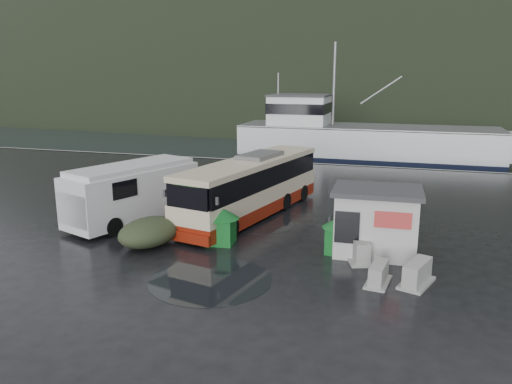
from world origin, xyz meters
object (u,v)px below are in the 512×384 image
(waste_bin_right, at_px, (340,253))
(white_van, at_px, (135,221))
(dome_tent, at_px, (150,245))
(jersey_barrier_a, at_px, (378,283))
(fishing_trawler, at_px, (366,148))
(jersey_barrier_c, at_px, (416,284))
(waste_bin_left, at_px, (221,243))
(coach_bus, at_px, (251,215))
(ticket_kiosk, at_px, (374,253))
(jersey_barrier_b, at_px, (358,260))

(waste_bin_right, bearing_deg, white_van, 171.50)
(dome_tent, height_order, jersey_barrier_a, dome_tent)
(white_van, distance_m, jersey_barrier_a, 12.34)
(white_van, relative_size, jersey_barrier_a, 4.72)
(white_van, distance_m, fishing_trawler, 28.98)
(dome_tent, relative_size, jersey_barrier_c, 1.78)
(waste_bin_left, bearing_deg, coach_bus, 90.32)
(ticket_kiosk, relative_size, jersey_barrier_b, 1.95)
(fishing_trawler, bearing_deg, white_van, -107.22)
(waste_bin_left, distance_m, jersey_barrier_b, 5.70)
(waste_bin_left, bearing_deg, jersey_barrier_c, -14.69)
(white_van, relative_size, jersey_barrier_c, 4.11)
(ticket_kiosk, height_order, jersey_barrier_c, ticket_kiosk)
(waste_bin_right, height_order, jersey_barrier_a, waste_bin_right)
(white_van, distance_m, waste_bin_right, 10.15)
(fishing_trawler, bearing_deg, waste_bin_right, -87.12)
(waste_bin_right, xyz_separation_m, jersey_barrier_c, (2.84, -2.32, 0.00))
(jersey_barrier_b, xyz_separation_m, jersey_barrier_c, (2.10, -1.78, 0.00))
(coach_bus, xyz_separation_m, jersey_barrier_c, (7.82, -6.46, 0.00))
(dome_tent, distance_m, ticket_kiosk, 9.13)
(waste_bin_right, relative_size, jersey_barrier_c, 0.93)
(waste_bin_right, height_order, dome_tent, waste_bin_right)
(white_van, bearing_deg, coach_bus, 47.72)
(waste_bin_left, relative_size, ticket_kiosk, 0.47)
(dome_tent, distance_m, jersey_barrier_c, 10.57)
(coach_bus, bearing_deg, jersey_barrier_c, -26.99)
(jersey_barrier_a, bearing_deg, ticket_kiosk, 96.01)
(jersey_barrier_a, height_order, fishing_trawler, fishing_trawler)
(dome_tent, bearing_deg, jersey_barrier_a, -7.76)
(ticket_kiosk, relative_size, jersey_barrier_a, 2.37)
(coach_bus, distance_m, waste_bin_left, 4.42)
(coach_bus, height_order, ticket_kiosk, coach_bus)
(jersey_barrier_a, xyz_separation_m, jersey_barrier_c, (1.25, 0.28, 0.00))
(dome_tent, xyz_separation_m, ticket_kiosk, (8.97, 1.71, 0.00))
(jersey_barrier_c, bearing_deg, jersey_barrier_b, 139.82)
(ticket_kiosk, relative_size, jersey_barrier_c, 2.06)
(coach_bus, relative_size, waste_bin_right, 7.08)
(waste_bin_left, relative_size, jersey_barrier_c, 0.96)
(white_van, relative_size, jersey_barrier_b, 3.90)
(coach_bus, relative_size, jersey_barrier_c, 6.59)
(waste_bin_left, bearing_deg, ticket_kiosk, 5.89)
(waste_bin_left, xyz_separation_m, ticket_kiosk, (6.23, 0.64, 0.00))
(waste_bin_left, bearing_deg, dome_tent, -158.77)
(jersey_barrier_a, bearing_deg, dome_tent, 172.24)
(coach_bus, height_order, jersey_barrier_a, coach_bus)
(waste_bin_left, height_order, jersey_barrier_c, waste_bin_left)
(white_van, height_order, dome_tent, white_van)
(fishing_trawler, bearing_deg, jersey_barrier_c, -82.16)
(waste_bin_right, distance_m, ticket_kiosk, 1.34)
(coach_bus, xyz_separation_m, jersey_barrier_a, (6.57, -6.75, 0.00))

